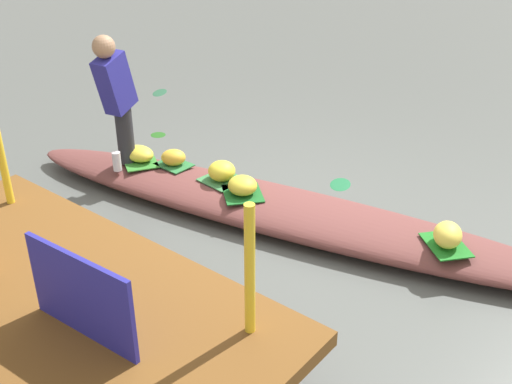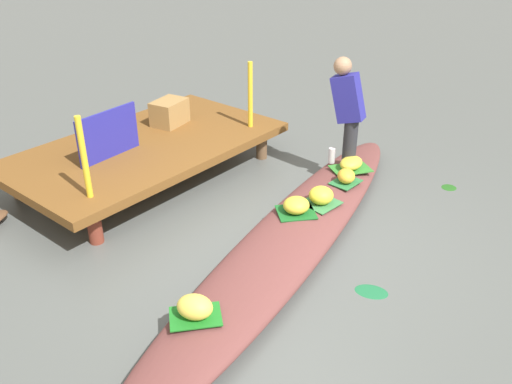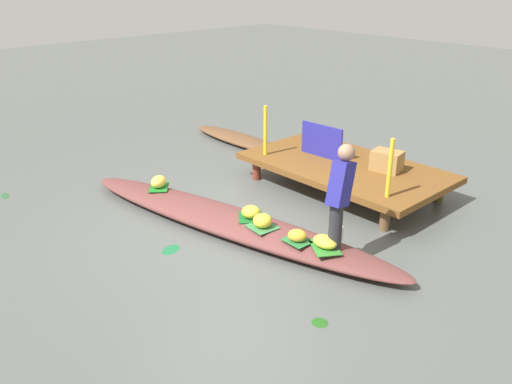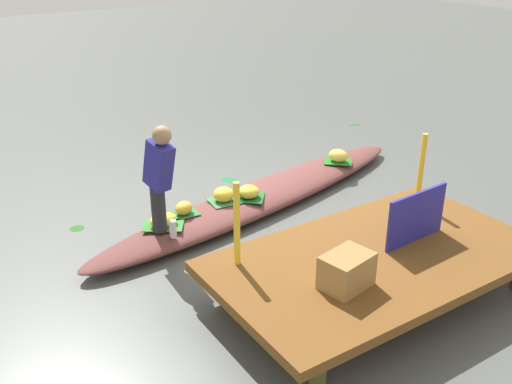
{
  "view_description": "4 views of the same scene",
  "coord_description": "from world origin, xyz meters",
  "views": [
    {
      "loc": [
        -2.77,
        3.81,
        2.83
      ],
      "look_at": [
        0.17,
        0.12,
        0.28
      ],
      "focal_mm": 44.08,
      "sensor_mm": 36.0,
      "label": 1
    },
    {
      "loc": [
        -3.52,
        -2.52,
        2.98
      ],
      "look_at": [
        -0.0,
        0.41,
        0.49
      ],
      "focal_mm": 38.11,
      "sensor_mm": 36.0,
      "label": 2
    },
    {
      "loc": [
        5.0,
        -4.13,
        3.32
      ],
      "look_at": [
        0.17,
        0.35,
        0.5
      ],
      "focal_mm": 37.07,
      "sensor_mm": 36.0,
      "label": 3
    },
    {
      "loc": [
        3.79,
        5.66,
        3.3
      ],
      "look_at": [
        0.31,
        0.32,
        0.38
      ],
      "focal_mm": 40.87,
      "sensor_mm": 36.0,
      "label": 4
    }
  ],
  "objects": [
    {
      "name": "drifting_plant_1",
      "position": [
        -0.05,
        -0.92,
        0.0
      ],
      "size": [
        0.29,
        0.34,
        0.01
      ],
      "primitive_type": "ellipsoid",
      "rotation": [
        0.0,
        0.0,
        1.95
      ],
      "color": "#1D663A",
      "rests_on": "ground"
    },
    {
      "name": "market_banner",
      "position": [
        -0.31,
        2.26,
        0.7
      ],
      "size": [
        0.8,
        0.07,
        0.53
      ],
      "primitive_type": "cube",
      "rotation": [
        0.0,
        0.0,
        0.05
      ],
      "color": "#272694",
      "rests_on": "dock_platform"
    },
    {
      "name": "leaf_mat_3",
      "position": [
        1.5,
        0.24,
        0.24
      ],
      "size": [
        0.53,
        0.49,
        0.01
      ],
      "primitive_type": "cube",
      "rotation": [
        0.0,
        0.0,
        2.58
      ],
      "color": "#317C2C",
      "rests_on": "vendor_boat"
    },
    {
      "name": "leaf_mat_2",
      "position": [
        -1.42,
        -0.19,
        0.24
      ],
      "size": [
        0.47,
        0.46,
        0.01
      ],
      "primitive_type": "cube",
      "rotation": [
        0.0,
        0.0,
        2.44
      ],
      "color": "#1C7221",
      "rests_on": "vendor_boat"
    },
    {
      "name": "banana_bunch_3",
      "position": [
        1.5,
        0.24,
        0.31
      ],
      "size": [
        0.32,
        0.23,
        0.14
      ],
      "primitive_type": "ellipsoid",
      "rotation": [
        0.0,
        0.0,
        3.14
      ],
      "color": "yellow",
      "rests_on": "vendor_boat"
    },
    {
      "name": "banana_bunch_1",
      "position": [
        0.3,
        0.14,
        0.31
      ],
      "size": [
        0.35,
        0.34,
        0.16
      ],
      "primitive_type": "ellipsoid",
      "rotation": [
        0.0,
        0.0,
        2.68
      ],
      "color": "gold",
      "rests_on": "vendor_boat"
    },
    {
      "name": "leaf_mat_1",
      "position": [
        0.3,
        0.14,
        0.24
      ],
      "size": [
        0.49,
        0.49,
        0.01
      ],
      "primitive_type": "cube",
      "rotation": [
        0.0,
        0.0,
        2.43
      ],
      "color": "#185D22",
      "rests_on": "vendor_boat"
    },
    {
      "name": "vendor_boat",
      "position": [
        0.0,
        0.0,
        0.12
      ],
      "size": [
        5.32,
        1.81,
        0.23
      ],
      "primitive_type": "ellipsoid",
      "rotation": [
        0.0,
        0.0,
        0.2
      ],
      "color": "brown",
      "rests_on": "ground"
    },
    {
      "name": "dock_platform",
      "position": [
        0.19,
        2.26,
        0.37
      ],
      "size": [
        3.2,
        1.8,
        0.43
      ],
      "color": "brown",
      "rests_on": "ground"
    },
    {
      "name": "vendor_person",
      "position": [
        1.56,
        0.38,
        0.94
      ],
      "size": [
        0.26,
        0.43,
        1.25
      ],
      "color": "#28282D",
      "rests_on": "vendor_boat"
    },
    {
      "name": "produce_crate",
      "position": [
        0.79,
        2.5,
        0.59
      ],
      "size": [
        0.49,
        0.4,
        0.31
      ],
      "primitive_type": "cube",
      "rotation": [
        0.0,
        0.0,
        0.19
      ],
      "color": "#9E7641",
      "rests_on": "dock_platform"
    },
    {
      "name": "railing_post_west",
      "position": [
        -1.01,
        1.66,
        0.85
      ],
      "size": [
        0.06,
        0.06,
        0.82
      ],
      "primitive_type": "cylinder",
      "color": "yellow",
      "rests_on": "dock_platform"
    },
    {
      "name": "railing_post_east",
      "position": [
        1.39,
        1.66,
        0.85
      ],
      "size": [
        0.06,
        0.06,
        0.82
      ],
      "primitive_type": "cylinder",
      "color": "yellow",
      "rests_on": "dock_platform"
    },
    {
      "name": "canal_water",
      "position": [
        0.0,
        0.0,
        0.0
      ],
      "size": [
        40.0,
        40.0,
        0.0
      ],
      "primitive_type": "plane",
      "color": "#535754",
      "rests_on": "ground"
    },
    {
      "name": "leaf_mat_0",
      "position": [
        1.17,
        0.1,
        0.24
      ],
      "size": [
        0.33,
        0.26,
        0.01
      ],
      "primitive_type": "cube",
      "rotation": [
        0.0,
        0.0,
        3.1
      ],
      "color": "#2A7139",
      "rests_on": "vendor_boat"
    },
    {
      "name": "drifting_plant_0",
      "position": [
        2.22,
        -0.67,
        0.0
      ],
      "size": [
        0.2,
        0.2,
        0.01
      ],
      "primitive_type": "ellipsoid",
      "rotation": [
        0.0,
        0.0,
        2.96
      ],
      "color": "#22591B",
      "rests_on": "ground"
    },
    {
      "name": "banana_bunch_2",
      "position": [
        -1.42,
        -0.19,
        0.33
      ],
      "size": [
        0.3,
        0.34,
        0.18
      ],
      "primitive_type": "ellipsoid",
      "rotation": [
        0.0,
        0.0,
        1.99
      ],
      "color": "#F0D24C",
      "rests_on": "vendor_boat"
    },
    {
      "name": "moored_boat",
      "position": [
        -2.74,
        2.62,
        0.08
      ],
      "size": [
        2.66,
        0.59,
        0.17
      ],
      "primitive_type": "ellipsoid",
      "rotation": [
        0.0,
        0.0,
        0.01
      ],
      "color": "brown",
      "rests_on": "ground"
    },
    {
      "name": "water_bottle",
      "position": [
        1.5,
        0.5,
        0.32
      ],
      "size": [
        0.08,
        0.08,
        0.18
      ],
      "primitive_type": "cylinder",
      "color": "silver",
      "rests_on": "vendor_boat"
    },
    {
      "name": "banana_bunch_0",
      "position": [
        1.17,
        0.1,
        0.31
      ],
      "size": [
        0.3,
        0.29,
        0.15
      ],
      "primitive_type": "ellipsoid",
      "rotation": [
        0.0,
        0.0,
        3.76
      ],
      "color": "gold",
      "rests_on": "vendor_boat"
    },
    {
      "name": "drifting_plant_2",
      "position": [
        -3.25,
        -1.86,
        0.0
      ],
      "size": [
        0.3,
        0.2,
        0.01
      ],
      "primitive_type": "ellipsoid",
      "rotation": [
        0.0,
        0.0,
        2.85
      ],
      "color": "#2B5933",
      "rests_on": "ground"
    },
    {
      "name": "leaf_mat_4",
      "position": [
        0.61,
        0.06,
        0.24
      ],
      "size": [
        0.38,
        0.36,
        0.01
      ],
      "primitive_type": "cube",
      "rotation": [
        0.0,
        0.0,
        3.04
      ],
      "color": "#397944",
      "rests_on": "vendor_boat"
    },
    {
      "name": "banana_bunch_4",
      "position": [
        0.61,
        0.06,
        0.32
      ],
      "size": [
        0.35,
        0.35,
        0.18
      ],
      "primitive_type": "ellipsoid",
      "rotation": [
        0.0,
        0.0,
        0.85
      ],
      "color": "yellow",
      "rests_on": "vendor_boat"
    }
  ]
}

